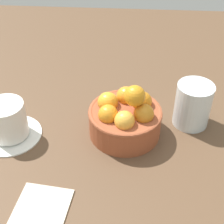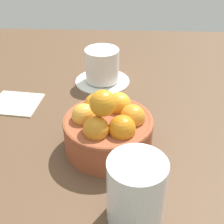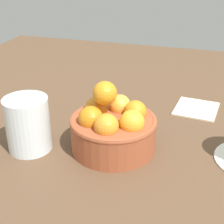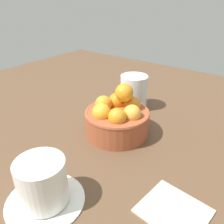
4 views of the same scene
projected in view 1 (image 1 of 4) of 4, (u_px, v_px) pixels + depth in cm
name	position (u px, v px, depth cm)	size (l,w,h in cm)	color
ground_plane	(124.00, 138.00, 68.56)	(133.91, 115.88, 3.43)	brown
terracotta_bowl	(125.00, 117.00, 64.86)	(14.70, 14.70, 11.94)	#9E4C2D
coffee_cup	(8.00, 122.00, 64.50)	(12.48, 12.48, 7.92)	white
water_glass	(193.00, 105.00, 67.02)	(7.46, 7.46, 9.43)	silver
folded_napkin	(41.00, 209.00, 52.70)	(9.57, 8.70, 0.60)	beige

